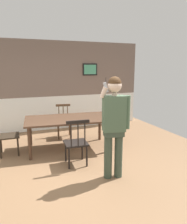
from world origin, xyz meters
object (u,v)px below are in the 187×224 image
object	(u,v)px
person_figure	(114,121)
chair_near_window	(64,121)
dining_table	(69,121)
chair_at_table_head	(7,135)
chair_by_doorway	(76,143)

from	to	relation	value
person_figure	chair_near_window	bearing A→B (deg)	-72.15
dining_table	chair_at_table_head	world-z (taller)	chair_at_table_head
chair_near_window	person_figure	size ratio (longest dim) A/B	0.51
dining_table	person_figure	world-z (taller)	person_figure
dining_table	chair_near_window	size ratio (longest dim) A/B	2.31
dining_table	chair_by_doorway	bearing A→B (deg)	-96.15
chair_at_table_head	person_figure	xyz separation A→B (m)	(1.74, -1.77, 0.57)
chair_near_window	chair_at_table_head	world-z (taller)	chair_at_table_head
chair_at_table_head	person_figure	distance (m)	2.55
dining_table	chair_by_doorway	size ratio (longest dim) A/B	2.19
chair_by_doorway	chair_at_table_head	distance (m)	1.66
chair_near_window	chair_by_doorway	distance (m)	1.84
chair_by_doorway	person_figure	world-z (taller)	person_figure
chair_near_window	chair_at_table_head	xyz separation A→B (m)	(-1.48, -0.77, 0.01)
chair_by_doorway	dining_table	bearing A→B (deg)	87.45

